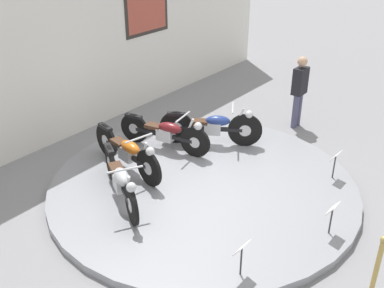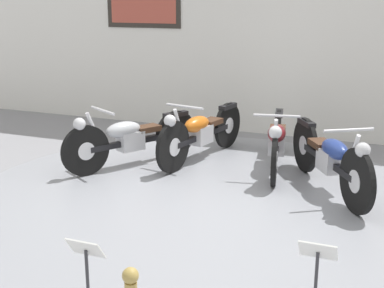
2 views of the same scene
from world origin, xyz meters
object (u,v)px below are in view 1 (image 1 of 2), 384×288
at_px(motorcycle_silver, 121,180).
at_px(stanchion_post_left_of_entry, 373,282).
at_px(info_placard_front_left, 242,252).
at_px(visitor_standing, 299,88).
at_px(motorcycle_orange, 128,151).
at_px(motorcycle_blue, 213,126).
at_px(motorcycle_maroon, 166,132).
at_px(info_placard_front_centre, 332,212).
at_px(info_placard_front_right, 335,159).

height_order(motorcycle_silver, stanchion_post_left_of_entry, stanchion_post_left_of_entry).
relative_size(info_placard_front_left, visitor_standing, 0.32).
bearing_deg(motorcycle_orange, stanchion_post_left_of_entry, -94.16).
distance_m(motorcycle_silver, motorcycle_blue, 2.48).
distance_m(motorcycle_silver, motorcycle_maroon, 1.84).
height_order(motorcycle_maroon, stanchion_post_left_of_entry, stanchion_post_left_of_entry).
bearing_deg(info_placard_front_centre, info_placard_front_left, 159.43).
bearing_deg(motorcycle_blue, info_placard_front_centre, -112.78).
relative_size(motorcycle_orange, motorcycle_maroon, 1.02).
bearing_deg(visitor_standing, motorcycle_maroon, 153.53).
distance_m(info_placard_front_left, info_placard_front_centre, 1.59).
relative_size(motorcycle_blue, info_placard_front_centre, 3.39).
distance_m(motorcycle_blue, visitor_standing, 2.24).
xyz_separation_m(info_placard_front_centre, info_placard_front_right, (1.49, 0.56, 0.00)).
height_order(motorcycle_maroon, info_placard_front_left, motorcycle_maroon).
height_order(motorcycle_silver, visitor_standing, visitor_standing).
height_order(motorcycle_orange, info_placard_front_centre, motorcycle_orange).
relative_size(motorcycle_silver, info_placard_front_centre, 3.39).
xyz_separation_m(motorcycle_silver, info_placard_front_right, (2.73, -2.39, -0.01)).
xyz_separation_m(motorcycle_orange, info_placard_front_right, (2.00, -2.98, -0.02)).
bearing_deg(motorcycle_silver, motorcycle_blue, 0.07).
height_order(visitor_standing, stanchion_post_left_of_entry, visitor_standing).
bearing_deg(motorcycle_maroon, info_placard_front_right, -71.77).
bearing_deg(stanchion_post_left_of_entry, motorcycle_maroon, 73.12).
height_order(info_placard_front_left, info_placard_front_centre, same).
relative_size(motorcycle_silver, motorcycle_orange, 0.88).
relative_size(motorcycle_silver, motorcycle_maroon, 0.90).
bearing_deg(motorcycle_orange, info_placard_front_right, -56.18).
relative_size(motorcycle_blue, stanchion_post_left_of_entry, 1.70).
distance_m(visitor_standing, stanchion_post_left_of_entry, 5.14).
xyz_separation_m(motorcycle_orange, visitor_standing, (3.80, -1.39, 0.37)).
bearing_deg(motorcycle_blue, info_placard_front_left, -138.71).
xyz_separation_m(motorcycle_orange, motorcycle_blue, (1.75, -0.58, 0.01)).
distance_m(motorcycle_orange, info_placard_front_right, 3.59).
xyz_separation_m(motorcycle_blue, info_placard_front_centre, (-1.24, -2.96, -0.03)).
bearing_deg(visitor_standing, motorcycle_orange, 159.92).
relative_size(motorcycle_orange, stanchion_post_left_of_entry, 1.92).
bearing_deg(motorcycle_orange, info_placard_front_centre, -81.83).
xyz_separation_m(info_placard_front_right, visitor_standing, (1.81, 1.59, 0.39)).
height_order(motorcycle_blue, visitor_standing, visitor_standing).
height_order(info_placard_front_centre, info_placard_front_right, same).
height_order(motorcycle_maroon, info_placard_front_centre, motorcycle_maroon).
distance_m(info_placard_front_left, visitor_standing, 5.06).
bearing_deg(visitor_standing, info_placard_front_right, -138.64).
distance_m(info_placard_front_right, visitor_standing, 2.44).
bearing_deg(motorcycle_silver, stanchion_post_left_of_entry, -83.84).
height_order(motorcycle_maroon, motorcycle_blue, motorcycle_blue).
height_order(info_placard_front_left, visitor_standing, visitor_standing).
xyz_separation_m(motorcycle_silver, motorcycle_maroon, (1.75, 0.58, -0.01)).
bearing_deg(motorcycle_orange, visitor_standing, -20.08).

